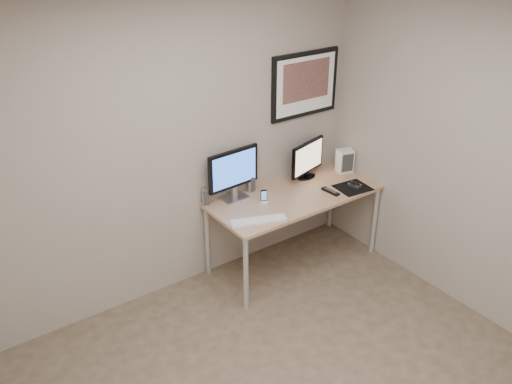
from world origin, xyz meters
The scene contains 13 objects.
room centered at (0.00, 0.45, 1.64)m, with size 3.60×3.60×3.60m.
desk centered at (1.00, 1.35, 0.66)m, with size 1.60×0.70×0.73m.
framed_art centered at (1.35, 1.68, 1.62)m, with size 0.75×0.04×0.60m.
monitor_large centered at (0.50, 1.61, 0.99)m, with size 0.52×0.18×0.47m.
monitor_tv centered at (1.32, 1.56, 0.93)m, with size 0.46×0.16×0.37m.
speaker_left centered at (0.24, 1.65, 0.81)m, with size 0.06×0.06×0.16m, color #B0B0B5.
speaker_right centered at (0.71, 1.64, 0.82)m, with size 0.07×0.07×0.17m, color #B0B0B5.
phone_dock centered at (0.68, 1.40, 0.79)m, with size 0.06×0.06×0.12m, color black.
keyboard centered at (0.45, 1.15, 0.74)m, with size 0.49×0.13×0.02m, color silver.
mousepad centered at (1.53, 1.14, 0.73)m, with size 0.30×0.27×0.00m, color black.
mouse centered at (1.56, 1.16, 0.75)m, with size 0.07×0.12×0.04m, color black.
remote centered at (1.29, 1.20, 0.74)m, with size 0.05×0.19×0.02m, color black.
fan_unit centered at (1.71, 1.46, 0.85)m, with size 0.15×0.11×0.23m, color white.
Camera 1 is at (-1.83, -2.01, 3.00)m, focal length 38.00 mm.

